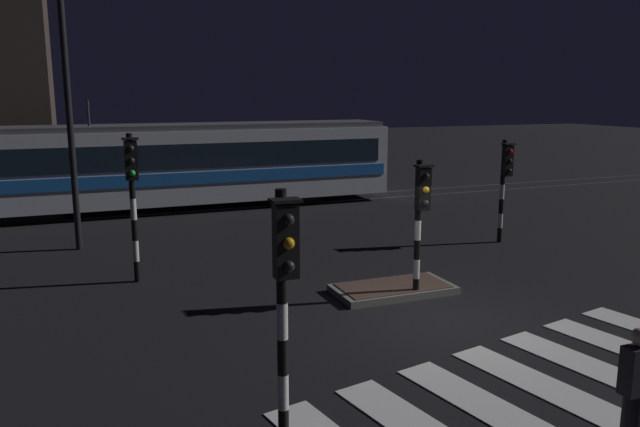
{
  "coord_description": "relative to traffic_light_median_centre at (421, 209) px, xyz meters",
  "views": [
    {
      "loc": [
        -6.48,
        -9.92,
        4.44
      ],
      "look_at": [
        -0.78,
        4.43,
        1.4
      ],
      "focal_mm": 34.77,
      "sensor_mm": 36.0,
      "label": 1
    }
  ],
  "objects": [
    {
      "name": "tram",
      "position": [
        -3.57,
        12.54,
        -0.25
      ],
      "size": [
        17.64,
        2.58,
        4.15
      ],
      "color": "silver",
      "rests_on": "ground"
    },
    {
      "name": "rail_near",
      "position": [
        -0.28,
        11.83,
        -1.98
      ],
      "size": [
        80.0,
        0.12,
        0.03
      ],
      "primitive_type": "cube",
      "color": "#59595E",
      "rests_on": "ground"
    },
    {
      "name": "crosswalk_zebra",
      "position": [
        -0.28,
        -4.57,
        -1.99
      ],
      "size": [
        8.57,
        5.24,
        0.02
      ],
      "color": "silver",
      "rests_on": "ground"
    },
    {
      "name": "rail_far",
      "position": [
        -0.28,
        13.26,
        -1.98
      ],
      "size": [
        80.0,
        0.12,
        0.03
      ],
      "primitive_type": "cube",
      "color": "#59595E",
      "rests_on": "ground"
    },
    {
      "name": "traffic_light_median_centre",
      "position": [
        0.0,
        0.0,
        0.0
      ],
      "size": [
        0.36,
        0.42,
        3.03
      ],
      "color": "black",
      "rests_on": "ground"
    },
    {
      "name": "traffic_light_corner_far_right",
      "position": [
        4.94,
        3.53,
        0.03
      ],
      "size": [
        0.36,
        0.42,
        3.07
      ],
      "color": "black",
      "rests_on": "ground"
    },
    {
      "name": "traffic_island",
      "position": [
        -0.31,
        0.55,
        -1.91
      ],
      "size": [
        2.68,
        1.33,
        0.18
      ],
      "color": "slate",
      "rests_on": "ground"
    },
    {
      "name": "ground_plane",
      "position": [
        -0.28,
        -1.29,
        -2.0
      ],
      "size": [
        120.0,
        120.0,
        0.0
      ],
      "primitive_type": "plane",
      "color": "black"
    },
    {
      "name": "traffic_light_corner_near_left",
      "position": [
        -4.51,
        -4.39,
        0.18
      ],
      "size": [
        0.36,
        0.42,
        3.31
      ],
      "color": "black",
      "rests_on": "ground"
    },
    {
      "name": "pedestrian_waiting_at_kerb",
      "position": [
        -0.71,
        -6.22,
        -1.12
      ],
      "size": [
        0.36,
        0.24,
        1.71
      ],
      "color": "black",
      "rests_on": "ground"
    },
    {
      "name": "street_lamp_trackside_left",
      "position": [
        -6.81,
        7.13,
        2.93
      ],
      "size": [
        0.44,
        1.21,
        7.87
      ],
      "color": "black",
      "rests_on": "ground"
    },
    {
      "name": "traffic_light_corner_far_left",
      "position": [
        -5.57,
        3.46,
        0.32
      ],
      "size": [
        0.36,
        0.42,
        3.51
      ],
      "color": "black",
      "rests_on": "ground"
    }
  ]
}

